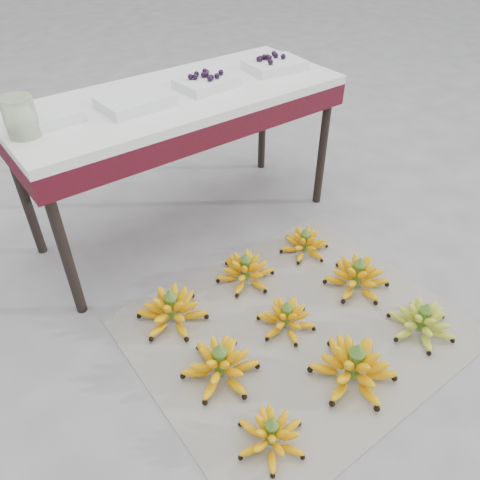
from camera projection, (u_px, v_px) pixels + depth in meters
ground at (305, 324)px, 1.93m from camera, size 60.00×60.00×0.00m
newspaper_mat at (296, 328)px, 1.91m from camera, size 1.26×1.06×0.01m
bunch_front_left at (271, 435)px, 1.50m from camera, size 0.26×0.26×0.14m
bunch_front_center at (354, 367)px, 1.68m from camera, size 0.35×0.35×0.19m
bunch_front_right at (422, 322)px, 1.86m from camera, size 0.30×0.30×0.16m
bunch_mid_left at (220, 364)px, 1.70m from camera, size 0.35×0.35×0.17m
bunch_mid_center at (286, 318)px, 1.89m from camera, size 0.25×0.25×0.14m
bunch_mid_right at (357, 277)px, 2.06m from camera, size 0.28×0.28×0.17m
bunch_back_left at (172, 310)px, 1.91m from camera, size 0.35×0.35×0.17m
bunch_back_center at (245, 271)px, 2.10m from camera, size 0.34×0.34×0.16m
bunch_back_right at (305, 244)px, 2.26m from camera, size 0.27×0.27×0.14m
vendor_table at (180, 110)px, 2.09m from camera, size 1.49×0.60×0.71m
tray_far_left at (45, 118)px, 1.78m from camera, size 0.27×0.20×0.04m
tray_left at (135, 102)px, 1.90m from camera, size 0.29×0.22×0.04m
tray_right at (207, 82)px, 2.07m from camera, size 0.27×0.20×0.07m
tray_far_right at (274, 65)px, 2.25m from camera, size 0.29×0.22×0.07m
glass_jar at (20, 117)px, 1.66m from camera, size 0.14×0.14×0.14m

